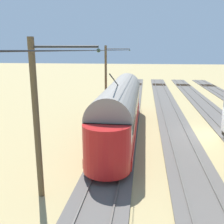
% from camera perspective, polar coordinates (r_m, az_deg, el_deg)
% --- Properties ---
extents(ground_plane, '(220.00, 220.00, 0.00)m').
position_cam_1_polar(ground_plane, '(21.89, 20.38, -5.08)').
color(ground_plane, tan).
extents(track_third_siding, '(2.80, 80.00, 0.18)m').
position_cam_1_polar(track_third_siding, '(21.76, 14.26, -4.60)').
color(track_third_siding, '#56514C').
rests_on(track_third_siding, ground).
extents(track_outer_siding, '(2.80, 80.00, 0.18)m').
position_cam_1_polar(track_outer_siding, '(21.66, 2.01, -4.25)').
color(track_outer_siding, '#56514C').
rests_on(track_outer_siding, ground).
extents(vintage_streetcar, '(2.65, 17.69, 5.30)m').
position_cam_1_polar(vintage_streetcar, '(20.64, 1.94, 1.20)').
color(vintage_streetcar, red).
rests_on(vintage_streetcar, ground).
extents(catenary_pole_foreground, '(3.04, 0.28, 7.22)m').
position_cam_1_polar(catenary_pole_foreground, '(31.12, -1.23, 8.22)').
color(catenary_pole_foreground, brown).
rests_on(catenary_pole_foreground, ground).
extents(catenary_pole_mid_near, '(3.04, 0.28, 7.22)m').
position_cam_1_polar(catenary_pole_mid_near, '(11.72, -16.09, -1.30)').
color(catenary_pole_mid_near, brown).
rests_on(catenary_pole_mid_near, ground).
extents(overhead_wire_run, '(2.83, 44.53, 0.18)m').
position_cam_1_polar(overhead_wire_run, '(11.33, -2.56, 13.52)').
color(overhead_wire_run, black).
rests_on(overhead_wire_run, ground).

